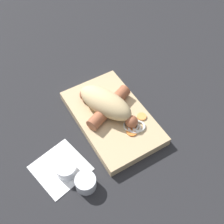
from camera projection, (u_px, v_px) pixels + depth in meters
The scene contains 8 objects.
ground_plane at pixel (112, 120), 0.69m from camera, with size 3.00×3.00×0.00m, color #232326.
food_tray at pixel (112, 117), 0.68m from camera, with size 0.26×0.16×0.02m.
bread_roll at pixel (105, 103), 0.66m from camera, with size 0.16×0.11×0.06m.
sausage at pixel (108, 108), 0.67m from camera, with size 0.16×0.14×0.03m.
pickled_veggies at pixel (135, 126), 0.65m from camera, with size 0.06×0.08×0.01m.
napkin at pixel (60, 168), 0.61m from camera, with size 0.13×0.13×0.00m.
condiment_cup_near at pixel (66, 170), 0.60m from camera, with size 0.04×0.04×0.03m.
condiment_cup_far at pixel (86, 183), 0.58m from camera, with size 0.04×0.04×0.03m.
Camera 1 is at (-0.35, 0.21, 0.56)m, focal length 45.00 mm.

